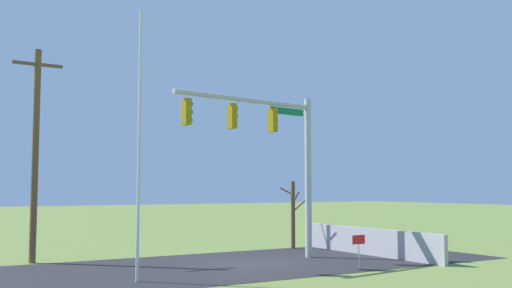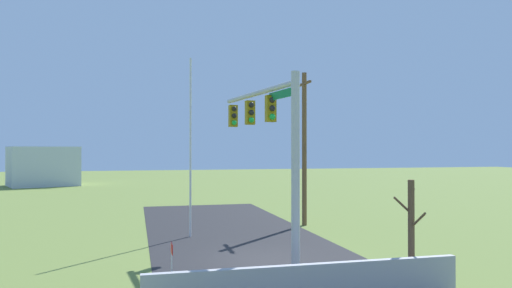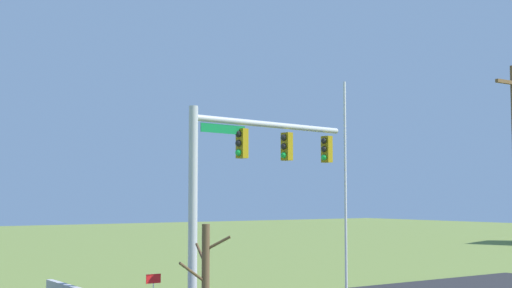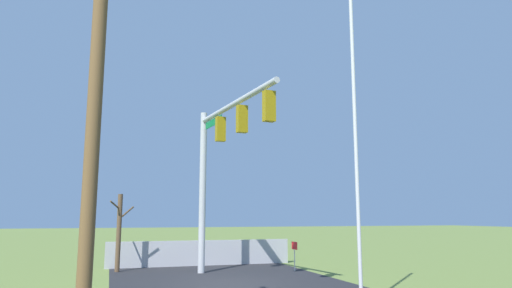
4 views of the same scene
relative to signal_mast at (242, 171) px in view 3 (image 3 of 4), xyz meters
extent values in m
cylinder|color=#B2B5BA|center=(1.94, 0.27, -1.41)|extent=(0.28, 0.28, 6.68)
cylinder|color=#B2B5BA|center=(-1.31, -0.18, 1.58)|extent=(6.54, 1.11, 0.20)
cube|color=#0F7238|center=(0.77, 0.11, 1.30)|extent=(1.79, 0.28, 0.28)
cube|color=#937A0F|center=(-0.01, 0.00, 0.88)|extent=(0.29, 0.39, 0.96)
sphere|color=black|center=(0.14, 0.02, 1.18)|extent=(0.22, 0.22, 0.22)
sphere|color=black|center=(0.14, 0.02, 0.88)|extent=(0.22, 0.22, 0.22)
sphere|color=green|center=(0.14, 0.02, 0.58)|extent=(0.22, 0.22, 0.22)
cube|color=#937A0F|center=(-2.03, -0.28, 0.88)|extent=(0.29, 0.39, 0.96)
sphere|color=black|center=(-1.88, -0.26, 1.18)|extent=(0.22, 0.22, 0.22)
sphere|color=black|center=(-1.88, -0.26, 0.88)|extent=(0.22, 0.22, 0.22)
sphere|color=green|center=(-1.88, -0.26, 0.58)|extent=(0.22, 0.22, 0.22)
cube|color=#937A0F|center=(-4.05, -0.57, 0.88)|extent=(0.29, 0.39, 0.96)
sphere|color=black|center=(-3.90, -0.55, 1.18)|extent=(0.22, 0.22, 0.22)
sphere|color=black|center=(-3.90, -0.55, 0.88)|extent=(0.22, 0.22, 0.22)
sphere|color=green|center=(-3.90, -0.55, 0.58)|extent=(0.22, 0.22, 0.22)
cylinder|color=silver|center=(-6.36, -2.18, -0.48)|extent=(0.10, 0.10, 8.54)
cylinder|color=brown|center=(3.76, 3.53, -2.72)|extent=(0.78, 0.07, 0.57)
cylinder|color=brown|center=(3.16, 3.73, -2.01)|extent=(0.54, 0.47, 0.39)
cylinder|color=brown|center=(3.37, 3.25, -2.31)|extent=(0.12, 0.61, 0.55)
cube|color=red|center=(1.33, -3.60, -3.69)|extent=(0.56, 0.02, 0.32)
camera|label=1|loc=(-12.44, -19.54, -1.88)|focal=40.50mm
camera|label=2|loc=(16.51, -4.70, -0.59)|focal=33.55mm
camera|label=3|loc=(12.43, 18.97, -0.86)|focal=49.46mm
camera|label=4|loc=(-16.67, 3.94, -2.46)|focal=31.44mm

